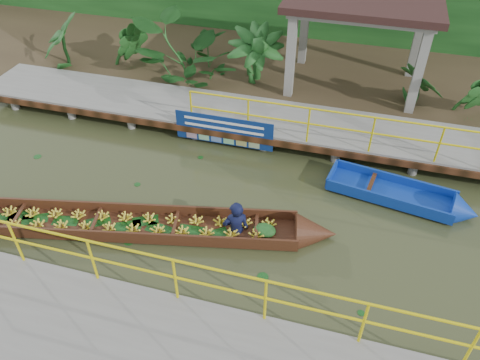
# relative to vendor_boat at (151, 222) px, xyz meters

# --- Properties ---
(ground) EXTENTS (80.00, 80.00, 0.00)m
(ground) POSITION_rel_vendor_boat_xyz_m (0.68, 1.04, -0.23)
(ground) COLOR #2B3319
(ground) RESTS_ON ground
(land_strip) EXTENTS (30.00, 8.00, 0.45)m
(land_strip) POSITION_rel_vendor_boat_xyz_m (0.68, 8.54, -0.01)
(land_strip) COLOR #362A1B
(land_strip) RESTS_ON ground
(far_dock) EXTENTS (16.00, 2.06, 1.66)m
(far_dock) POSITION_rel_vendor_boat_xyz_m (0.70, 4.47, 0.24)
(far_dock) COLOR slate
(far_dock) RESTS_ON ground
(pavilion) EXTENTS (4.40, 3.00, 3.00)m
(pavilion) POSITION_rel_vendor_boat_xyz_m (3.68, 7.34, 2.58)
(pavilion) COLOR slate
(pavilion) RESTS_ON ground
(vendor_boat) EXTENTS (9.00, 2.73, 2.05)m
(vendor_boat) POSITION_rel_vendor_boat_xyz_m (0.00, 0.00, 0.00)
(vendor_boat) COLOR #381C0F
(vendor_boat) RESTS_ON ground
(moored_blue_boat) EXTENTS (3.60, 1.45, 0.83)m
(moored_blue_boat) POSITION_rel_vendor_boat_xyz_m (5.98, 2.47, -0.09)
(moored_blue_boat) COLOR #0D3198
(moored_blue_boat) RESTS_ON ground
(blue_banner) EXTENTS (2.76, 0.04, 0.86)m
(blue_banner) POSITION_rel_vendor_boat_xyz_m (0.62, 3.52, 0.32)
(blue_banner) COLOR navy
(blue_banner) RESTS_ON ground
(tropical_plants) EXTENTS (14.20, 1.20, 1.50)m
(tropical_plants) POSITION_rel_vendor_boat_xyz_m (0.37, 6.34, 0.97)
(tropical_plants) COLOR #133D14
(tropical_plants) RESTS_ON ground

